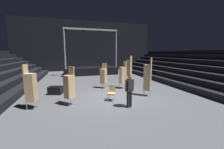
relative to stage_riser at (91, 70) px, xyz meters
name	(u,v)px	position (x,y,z in m)	size (l,w,h in m)	color
ground_plane	(113,98)	(0.00, -10.47, -0.63)	(22.00, 30.00, 0.10)	#515459
arena_end_wall	(87,46)	(0.00, 4.53, 3.42)	(22.00, 0.30, 8.00)	black
bleacher_bank_right	(201,68)	(8.38, -9.47, 1.00)	(5.25, 24.00, 3.15)	black
stage_riser	(91,70)	(0.00, 0.00, 0.00)	(6.93, 3.05, 5.82)	black
man_with_tie	(130,89)	(0.37, -12.34, 0.43)	(0.56, 0.35, 1.78)	black
chair_stack_front_left	(103,76)	(-0.03, -7.97, 0.45)	(0.62, 0.62, 2.05)	#B2B5BA
chair_stack_front_right	(129,68)	(3.55, -4.92, 0.70)	(0.62, 0.62, 2.56)	#B2B5BA
chair_stack_mid_left	(148,77)	(2.32, -10.81, 0.70)	(0.62, 0.62, 2.56)	#B2B5BA
chair_stack_mid_right	(123,75)	(1.48, -8.45, 0.53)	(0.50, 0.50, 2.22)	#B2B5BA
chair_stack_mid_centre	(31,87)	(-4.51, -11.10, 0.57)	(0.54, 0.54, 2.31)	#B2B5BA
chair_stack_rear_left	(69,86)	(-2.65, -11.09, 0.49)	(0.62, 0.62, 2.14)	#B2B5BA
equipment_road_case	(56,90)	(-3.64, -8.67, -0.31)	(0.90, 0.60, 0.54)	black
loose_chair_near_man	(112,92)	(-0.21, -11.02, -0.05)	(0.60, 0.60, 0.95)	#B2B5BA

